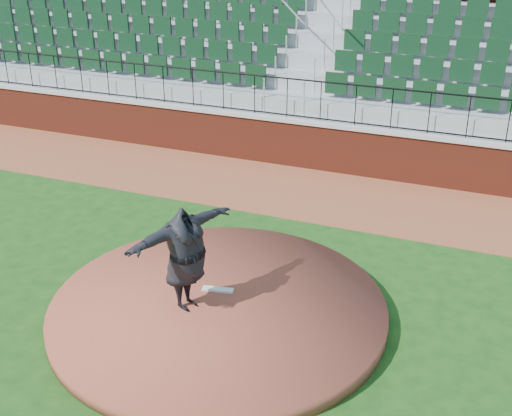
# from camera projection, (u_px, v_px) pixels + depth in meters

# --- Properties ---
(ground) EXTENTS (90.00, 90.00, 0.00)m
(ground) POSITION_uv_depth(u_px,v_px,m) (224.00, 310.00, 11.52)
(ground) COLOR #1A4513
(ground) RESTS_ON ground
(warning_track) EXTENTS (34.00, 3.20, 0.01)m
(warning_track) POSITION_uv_depth(u_px,v_px,m) (316.00, 193.00, 16.06)
(warning_track) COLOR brown
(warning_track) RESTS_ON ground
(field_wall) EXTENTS (34.00, 0.35, 1.20)m
(field_wall) POSITION_uv_depth(u_px,v_px,m) (336.00, 149.00, 17.15)
(field_wall) COLOR maroon
(field_wall) RESTS_ON ground
(wall_cap) EXTENTS (34.00, 0.45, 0.10)m
(wall_cap) POSITION_uv_depth(u_px,v_px,m) (337.00, 124.00, 16.88)
(wall_cap) COLOR #B7B7B7
(wall_cap) RESTS_ON field_wall
(wall_railing) EXTENTS (34.00, 0.05, 1.00)m
(wall_railing) POSITION_uv_depth(u_px,v_px,m) (338.00, 103.00, 16.65)
(wall_railing) COLOR black
(wall_railing) RESTS_ON wall_cap
(seating_stands) EXTENTS (34.00, 5.10, 4.60)m
(seating_stands) POSITION_uv_depth(u_px,v_px,m) (365.00, 61.00, 18.73)
(seating_stands) COLOR gray
(seating_stands) RESTS_ON ground
(concourse_wall) EXTENTS (34.00, 0.50, 5.50)m
(concourse_wall) POSITION_uv_depth(u_px,v_px,m) (387.00, 28.00, 20.89)
(concourse_wall) COLOR maroon
(concourse_wall) RESTS_ON ground
(pitchers_mound) EXTENTS (5.69, 5.69, 0.25)m
(pitchers_mound) POSITION_uv_depth(u_px,v_px,m) (218.00, 309.00, 11.34)
(pitchers_mound) COLOR brown
(pitchers_mound) RESTS_ON ground
(pitching_rubber) EXTENTS (0.56, 0.24, 0.04)m
(pitching_rubber) POSITION_uv_depth(u_px,v_px,m) (218.00, 290.00, 11.63)
(pitching_rubber) COLOR white
(pitching_rubber) RESTS_ON pitchers_mound
(pitcher) EXTENTS (1.31, 2.31, 1.82)m
(pitcher) POSITION_uv_depth(u_px,v_px,m) (186.00, 259.00, 10.80)
(pitcher) COLOR black
(pitcher) RESTS_ON pitchers_mound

